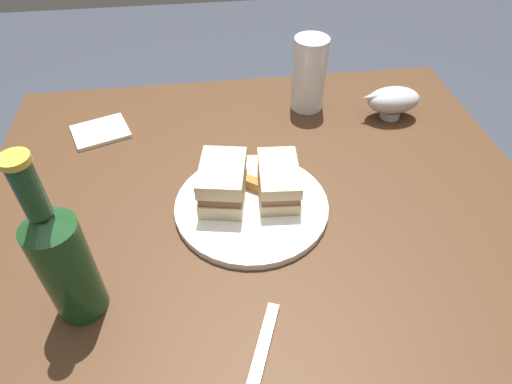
# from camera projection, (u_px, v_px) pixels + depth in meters

# --- Properties ---
(ground_plane) EXTENTS (6.00, 6.00, 0.00)m
(ground_plane) POSITION_uv_depth(u_px,v_px,m) (259.00, 383.00, 1.32)
(ground_plane) COLOR #333842
(dining_table) EXTENTS (1.00, 0.85, 0.77)m
(dining_table) POSITION_uv_depth(u_px,v_px,m) (259.00, 314.00, 1.06)
(dining_table) COLOR #422816
(dining_table) RESTS_ON ground
(plate) EXTENTS (0.27, 0.27, 0.01)m
(plate) POSITION_uv_depth(u_px,v_px,m) (252.00, 206.00, 0.77)
(plate) COLOR white
(plate) RESTS_ON dining_table
(sandwich_half_left) EXTENTS (0.08, 0.12, 0.06)m
(sandwich_half_left) POSITION_uv_depth(u_px,v_px,m) (279.00, 182.00, 0.76)
(sandwich_half_left) COLOR #CCB284
(sandwich_half_left) RESTS_ON plate
(sandwich_half_right) EXTENTS (0.09, 0.12, 0.07)m
(sandwich_half_right) POSITION_uv_depth(u_px,v_px,m) (222.00, 181.00, 0.75)
(sandwich_half_right) COLOR beige
(sandwich_half_right) RESTS_ON plate
(potato_wedge_front) EXTENTS (0.05, 0.05, 0.02)m
(potato_wedge_front) POSITION_uv_depth(u_px,v_px,m) (249.00, 182.00, 0.79)
(potato_wedge_front) COLOR #AD702D
(potato_wedge_front) RESTS_ON plate
(potato_wedge_middle) EXTENTS (0.03, 0.05, 0.02)m
(potato_wedge_middle) POSITION_uv_depth(u_px,v_px,m) (227.00, 181.00, 0.80)
(potato_wedge_middle) COLOR #B77F33
(potato_wedge_middle) RESTS_ON plate
(potato_wedge_back) EXTENTS (0.03, 0.05, 0.02)m
(potato_wedge_back) POSITION_uv_depth(u_px,v_px,m) (270.00, 181.00, 0.79)
(potato_wedge_back) COLOR #AD702D
(potato_wedge_back) RESTS_ON plate
(pint_glass) EXTENTS (0.07, 0.07, 0.16)m
(pint_glass) POSITION_uv_depth(u_px,v_px,m) (309.00, 78.00, 0.96)
(pint_glass) COLOR white
(pint_glass) RESTS_ON dining_table
(gravy_boat) EXTENTS (0.13, 0.07, 0.07)m
(gravy_boat) POSITION_uv_depth(u_px,v_px,m) (393.00, 100.00, 0.95)
(gravy_boat) COLOR #B7B7BC
(gravy_boat) RESTS_ON dining_table
(cider_bottle) EXTENTS (0.07, 0.07, 0.27)m
(cider_bottle) POSITION_uv_depth(u_px,v_px,m) (63.00, 260.00, 0.56)
(cider_bottle) COLOR #19421E
(cider_bottle) RESTS_ON dining_table
(napkin) EXTENTS (0.13, 0.12, 0.01)m
(napkin) POSITION_uv_depth(u_px,v_px,m) (101.00, 132.00, 0.93)
(napkin) COLOR silver
(napkin) RESTS_ON dining_table
(fork) EXTENTS (0.08, 0.17, 0.01)m
(fork) POSITION_uv_depth(u_px,v_px,m) (258.00, 364.00, 0.57)
(fork) COLOR silver
(fork) RESTS_ON dining_table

